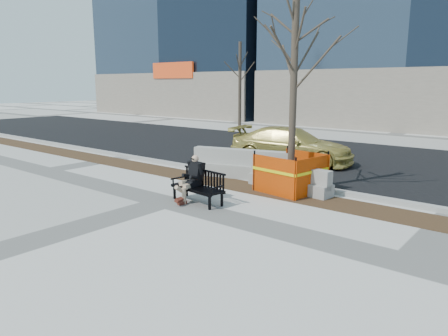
{
  "coord_description": "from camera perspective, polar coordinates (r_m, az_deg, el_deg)",
  "views": [
    {
      "loc": [
        7.77,
        -7.19,
        3.03
      ],
      "look_at": [
        1.09,
        1.07,
        0.87
      ],
      "focal_mm": 33.4,
      "sensor_mm": 36.0,
      "label": 1
    }
  ],
  "objects": [
    {
      "name": "curb",
      "position": [
        13.59,
        2.98,
        -1.15
      ],
      "size": [
        60.0,
        0.25,
        0.12
      ],
      "primitive_type": "cube",
      "color": "#9E9B93",
      "rests_on": "ground"
    },
    {
      "name": "jersey_barrier_left",
      "position": [
        13.69,
        2.38,
        -1.31
      ],
      "size": [
        3.35,
        1.51,
        0.94
      ],
      "primitive_type": null,
      "rotation": [
        0.0,
        0.0,
        0.27
      ],
      "color": "#9E9C94",
      "rests_on": "ground"
    },
    {
      "name": "mulch_strip",
      "position": [
        12.86,
        0.49,
        -2.11
      ],
      "size": [
        40.0,
        1.2,
        0.02
      ],
      "primitive_type": "cube",
      "color": "#47301C",
      "rests_on": "ground"
    },
    {
      "name": "sedan",
      "position": [
        16.41,
        9.12,
        0.7
      ],
      "size": [
        5.0,
        2.75,
        1.37
      ],
      "primitive_type": "imported",
      "rotation": [
        0.0,
        0.0,
        1.75
      ],
      "color": "#B6A349",
      "rests_on": "ground"
    },
    {
      "name": "tree_fence",
      "position": [
        12.11,
        9.04,
        -3.15
      ],
      "size": [
        2.67,
        2.67,
        5.86
      ],
      "primitive_type": null,
      "rotation": [
        0.0,
        0.0,
        -0.15
      ],
      "color": "#E63C02",
      "rests_on": "ground"
    },
    {
      "name": "bench",
      "position": [
        10.87,
        -3.64,
        -4.72
      ],
      "size": [
        1.65,
        0.76,
        0.85
      ],
      "primitive_type": null,
      "rotation": [
        0.0,
        0.0,
        -0.12
      ],
      "color": "black",
      "rests_on": "ground"
    },
    {
      "name": "jersey_barrier_right",
      "position": [
        12.18,
        8.84,
        -3.05
      ],
      "size": [
        2.69,
        0.81,
        0.76
      ],
      "primitive_type": null,
      "rotation": [
        0.0,
        0.0,
        -0.11
      ],
      "color": "#99968F",
      "rests_on": "ground"
    },
    {
      "name": "ground",
      "position": [
        11.01,
        -7.98,
        -4.59
      ],
      "size": [
        120.0,
        120.0,
        0.0
      ],
      "primitive_type": "plane",
      "color": "beige",
      "rests_on": "ground"
    },
    {
      "name": "seated_man",
      "position": [
        11.06,
        -4.23,
        -4.44
      ],
      "size": [
        0.61,
        0.91,
        1.2
      ],
      "primitive_type": null,
      "rotation": [
        0.0,
        0.0,
        -0.12
      ],
      "color": "black",
      "rests_on": "ground"
    },
    {
      "name": "asphalt_street",
      "position": [
        18.04,
        12.84,
        1.54
      ],
      "size": [
        60.0,
        10.4,
        0.01
      ],
      "primitive_type": "cube",
      "color": "black",
      "rests_on": "ground"
    },
    {
      "name": "far_tree_left",
      "position": [
        27.36,
        2.14,
        5.12
      ],
      "size": [
        2.89,
        2.89,
        6.06
      ],
      "primitive_type": null,
      "rotation": [
        0.0,
        0.0,
        -0.36
      ],
      "color": "#46392D",
      "rests_on": "ground"
    }
  ]
}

